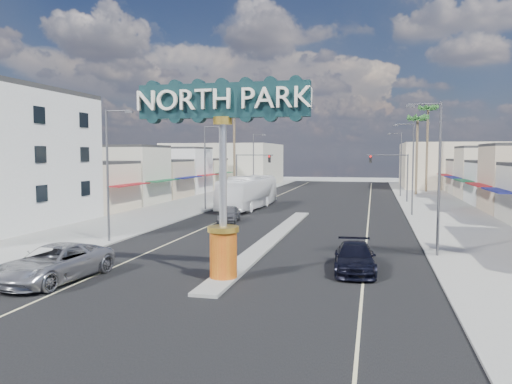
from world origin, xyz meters
The scene contains 24 objects.
ground centered at (0.00, 30.00, 0.00)m, with size 160.00×160.00×0.00m, color gray.
road centered at (0.00, 30.00, 0.01)m, with size 20.00×120.00×0.01m, color black.
median_island centered at (0.00, 14.00, 0.08)m, with size 1.30×30.00×0.16m, color gray.
sidewalk_left centered at (-14.00, 30.00, 0.06)m, with size 8.00×120.00×0.12m, color gray.
sidewalk_right centered at (14.00, 30.00, 0.06)m, with size 8.00×120.00×0.12m, color gray.
storefront_row_left centered at (-24.00, 43.00, 3.00)m, with size 12.00×42.00×6.00m, color beige.
backdrop_far_left centered at (-22.00, 75.00, 4.00)m, with size 20.00×20.00×8.00m, color #B7B29E.
backdrop_far_right centered at (22.00, 75.00, 4.00)m, with size 20.00×20.00×8.00m, color beige.
gateway_sign centered at (0.00, 1.98, 5.93)m, with size 8.20×1.50×9.15m.
traffic_signal_left centered at (-9.18, 43.99, 4.27)m, with size 5.09×0.45×6.00m.
traffic_signal_right centered at (9.18, 43.99, 4.27)m, with size 5.09×0.45×6.00m.
streetlight_l_near centered at (-10.43, 10.00, 5.07)m, with size 2.03×0.22×9.00m.
streetlight_l_mid centered at (-10.43, 30.00, 5.07)m, with size 2.03×0.22×9.00m.
streetlight_l_far centered at (-10.43, 52.00, 5.07)m, with size 2.03×0.22×9.00m.
streetlight_r_near centered at (10.43, 10.00, 5.07)m, with size 2.03×0.22×9.00m.
streetlight_r_mid centered at (10.43, 30.00, 5.07)m, with size 2.03×0.22×9.00m.
streetlight_r_far centered at (10.43, 52.00, 5.07)m, with size 2.03×0.22×9.00m.
palm_left_far centered at (-13.00, 50.00, 11.50)m, with size 2.60×2.60×13.10m.
palm_right_mid centered at (13.00, 56.00, 10.60)m, with size 2.60×2.60×12.10m.
palm_right_far centered at (15.00, 62.00, 12.39)m, with size 2.60×2.60×14.10m.
suv_left centered at (-7.79, 0.08, 0.86)m, with size 2.85×6.18×1.72m, color #A8A9AD.
suv_right centered at (6.04, 5.22, 0.73)m, with size 2.05×5.04×1.46m, color black.
car_parked_left centered at (-5.57, 21.90, 0.72)m, with size 1.70×4.23×1.44m, color slate.
city_bus centered at (-6.54, 32.66, 1.81)m, with size 3.04×12.99×3.62m, color white.
Camera 1 is at (6.89, -20.44, 6.04)m, focal length 35.00 mm.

